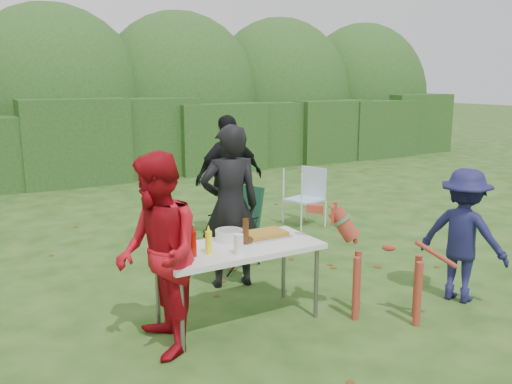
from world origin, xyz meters
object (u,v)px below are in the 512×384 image
person_red_jacket (158,255)px  child (463,235)px  camping_chair (233,226)px  paper_towel_roll (173,239)px  lawn_chair (304,197)px  ketchup_bottle (193,244)px  folding_table (238,251)px  dog (388,265)px  person_black_puffy (230,178)px  person_cook (230,207)px  beer_bottle (246,231)px  mustard_bottle (209,243)px

person_red_jacket → child: 3.08m
camping_chair → paper_towel_roll: bearing=26.9°
lawn_chair → ketchup_bottle: ketchup_bottle is taller
person_red_jacket → child: size_ratio=1.23×
lawn_chair → person_red_jacket: bearing=22.4°
folding_table → lawn_chair: size_ratio=1.67×
folding_table → dog: 1.40m
lawn_chair → person_black_puffy: bearing=-15.3°
person_black_puffy → camping_chair: size_ratio=1.82×
folding_table → child: (2.21, -0.68, -0.01)m
paper_towel_roll → person_cook: bearing=38.5°
camping_chair → beer_bottle: 1.61m
person_black_puffy → child: size_ratio=1.28×
person_cook → child: 2.41m
beer_bottle → person_red_jacket: bearing=-169.7°
person_red_jacket → person_cook: bearing=137.8°
mustard_bottle → beer_bottle: size_ratio=0.83×
lawn_chair → mustard_bottle: bearing=26.0°
beer_bottle → paper_towel_roll: paper_towel_roll is taller
folding_table → mustard_bottle: 0.37m
folding_table → person_black_puffy: 2.74m
camping_chair → mustard_bottle: bearing=36.5°
lawn_chair → child: bearing=68.9°
ketchup_bottle → beer_bottle: size_ratio=0.92×
paper_towel_roll → mustard_bottle: bearing=-34.5°
ketchup_bottle → beer_bottle: bearing=8.1°
person_red_jacket → mustard_bottle: size_ratio=8.35×
child → lawn_chair: 3.17m
folding_table → dog: (1.24, -0.63, -0.16)m
person_black_puffy → child: bearing=107.6°
child → ketchup_bottle: bearing=56.5°
person_red_jacket → paper_towel_roll: (0.24, 0.26, 0.03)m
child → camping_chair: 2.60m
dog → lawn_chair: dog is taller
person_red_jacket → person_black_puffy: bearing=149.6°
person_cook → mustard_bottle: (-0.70, -0.93, -0.04)m
person_black_puffy → paper_towel_roll: bearing=52.5°
dog → ketchup_bottle: size_ratio=5.05×
paper_towel_roll → person_red_jacket: bearing=-132.7°
ketchup_bottle → dog: bearing=-18.3°
person_cook → folding_table: bearing=80.9°
person_black_puffy → paper_towel_roll: (-1.78, -2.35, -0.00)m
person_black_puffy → lawn_chair: bearing=-179.6°
person_black_puffy → person_red_jacket: bearing=51.9°
child → mustard_bottle: bearing=55.8°
ketchup_bottle → camping_chair: bearing=51.9°
camping_chair → mustard_bottle: size_ratio=4.81×
person_black_puffy → paper_towel_roll: person_black_puffy is taller
dog → mustard_bottle: bearing=24.3°
folding_table → camping_chair: size_ratio=1.56×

